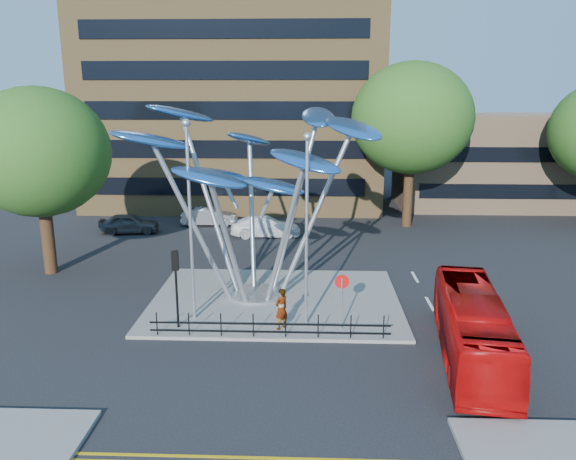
{
  "coord_description": "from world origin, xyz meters",
  "views": [
    {
      "loc": [
        0.6,
        -19.75,
        10.15
      ],
      "look_at": [
        -0.32,
        4.0,
        4.14
      ],
      "focal_mm": 35.0,
      "sensor_mm": 36.0,
      "label": 1
    }
  ],
  "objects_px": {
    "street_lamp_left": "(190,204)",
    "parked_car_mid": "(210,217)",
    "no_entry_sign_island": "(342,293)",
    "red_bus": "(472,327)",
    "parked_car_right": "(266,226)",
    "leaf_sculpture": "(253,160)",
    "parked_car_left": "(129,223)",
    "traffic_light_island": "(176,273)",
    "street_lamp_right": "(307,214)",
    "pedestrian": "(281,309)",
    "tree_right": "(412,118)",
    "tree_left": "(39,153)"
  },
  "relations": [
    {
      "from": "red_bus",
      "to": "parked_car_mid",
      "type": "height_order",
      "value": "red_bus"
    },
    {
      "from": "leaf_sculpture",
      "to": "traffic_light_island",
      "type": "xyz_separation_m",
      "value": [
        -2.93,
        -4.18,
        -4.26
      ]
    },
    {
      "from": "leaf_sculpture",
      "to": "parked_car_right",
      "type": "relative_size",
      "value": 2.59
    },
    {
      "from": "red_bus",
      "to": "traffic_light_island",
      "type": "bearing_deg",
      "value": 177.8
    },
    {
      "from": "parked_car_left",
      "to": "street_lamp_right",
      "type": "bearing_deg",
      "value": -150.07
    },
    {
      "from": "parked_car_left",
      "to": "leaf_sculpture",
      "type": "bearing_deg",
      "value": -149.0
    },
    {
      "from": "street_lamp_right",
      "to": "red_bus",
      "type": "height_order",
      "value": "street_lamp_right"
    },
    {
      "from": "pedestrian",
      "to": "street_lamp_right",
      "type": "bearing_deg",
      "value": 161.41
    },
    {
      "from": "street_lamp_right",
      "to": "no_entry_sign_island",
      "type": "relative_size",
      "value": 3.39
    },
    {
      "from": "red_bus",
      "to": "parked_car_right",
      "type": "bearing_deg",
      "value": 124.98
    },
    {
      "from": "street_lamp_left",
      "to": "no_entry_sign_island",
      "type": "xyz_separation_m",
      "value": [
        6.5,
        -0.98,
        -3.54
      ]
    },
    {
      "from": "parked_car_mid",
      "to": "parked_car_right",
      "type": "xyz_separation_m",
      "value": [
        4.5,
        -2.98,
        0.02
      ]
    },
    {
      "from": "street_lamp_right",
      "to": "parked_car_mid",
      "type": "distance_m",
      "value": 20.5
    },
    {
      "from": "leaf_sculpture",
      "to": "street_lamp_left",
      "type": "bearing_deg",
      "value": -127.4
    },
    {
      "from": "street_lamp_left",
      "to": "parked_car_mid",
      "type": "bearing_deg",
      "value": 97.79
    },
    {
      "from": "tree_right",
      "to": "parked_car_mid",
      "type": "relative_size",
      "value": 2.87
    },
    {
      "from": "leaf_sculpture",
      "to": "parked_car_mid",
      "type": "bearing_deg",
      "value": 108.22
    },
    {
      "from": "street_lamp_left",
      "to": "traffic_light_island",
      "type": "bearing_deg",
      "value": -116.57
    },
    {
      "from": "street_lamp_right",
      "to": "traffic_light_island",
      "type": "height_order",
      "value": "street_lamp_right"
    },
    {
      "from": "street_lamp_right",
      "to": "parked_car_mid",
      "type": "height_order",
      "value": "street_lamp_right"
    },
    {
      "from": "tree_left",
      "to": "no_entry_sign_island",
      "type": "distance_m",
      "value": 18.35
    },
    {
      "from": "tree_right",
      "to": "parked_car_left",
      "type": "relative_size",
      "value": 2.87
    },
    {
      "from": "street_lamp_right",
      "to": "leaf_sculpture",
      "type": "bearing_deg",
      "value": 124.91
    },
    {
      "from": "leaf_sculpture",
      "to": "pedestrian",
      "type": "xyz_separation_m",
      "value": [
        1.53,
        -4.18,
        -5.82
      ]
    },
    {
      "from": "traffic_light_island",
      "to": "parked_car_right",
      "type": "distance_m",
      "value": 16.41
    },
    {
      "from": "traffic_light_island",
      "to": "parked_car_right",
      "type": "xyz_separation_m",
      "value": [
        2.53,
        16.1,
        -1.9
      ]
    },
    {
      "from": "tree_right",
      "to": "parked_car_right",
      "type": "distance_m",
      "value": 13.22
    },
    {
      "from": "street_lamp_right",
      "to": "red_bus",
      "type": "bearing_deg",
      "value": -21.95
    },
    {
      "from": "street_lamp_right",
      "to": "traffic_light_island",
      "type": "bearing_deg",
      "value": -174.81
    },
    {
      "from": "leaf_sculpture",
      "to": "tree_left",
      "type": "bearing_deg",
      "value": 164.45
    },
    {
      "from": "street_lamp_left",
      "to": "street_lamp_right",
      "type": "relative_size",
      "value": 1.06
    },
    {
      "from": "street_lamp_left",
      "to": "pedestrian",
      "type": "xyz_separation_m",
      "value": [
        3.96,
        -1.0,
        -4.3
      ]
    },
    {
      "from": "street_lamp_right",
      "to": "pedestrian",
      "type": "height_order",
      "value": "street_lamp_right"
    },
    {
      "from": "traffic_light_island",
      "to": "red_bus",
      "type": "relative_size",
      "value": 0.37
    },
    {
      "from": "leaf_sculpture",
      "to": "red_bus",
      "type": "bearing_deg",
      "value": -34.92
    },
    {
      "from": "tree_right",
      "to": "parked_car_right",
      "type": "bearing_deg",
      "value": -162.01
    },
    {
      "from": "tree_right",
      "to": "parked_car_right",
      "type": "height_order",
      "value": "tree_right"
    },
    {
      "from": "red_bus",
      "to": "parked_car_right",
      "type": "distance_m",
      "value": 20.46
    },
    {
      "from": "street_lamp_right",
      "to": "no_entry_sign_island",
      "type": "xyz_separation_m",
      "value": [
        1.5,
        -0.48,
        -3.28
      ]
    },
    {
      "from": "parked_car_left",
      "to": "parked_car_right",
      "type": "distance_m",
      "value": 9.92
    },
    {
      "from": "leaf_sculpture",
      "to": "parked_car_left",
      "type": "xyz_separation_m",
      "value": [
        -10.31,
        12.36,
        -6.15
      ]
    },
    {
      "from": "traffic_light_island",
      "to": "parked_car_right",
      "type": "bearing_deg",
      "value": 81.07
    },
    {
      "from": "parked_car_mid",
      "to": "parked_car_left",
      "type": "bearing_deg",
      "value": 111.15
    },
    {
      "from": "pedestrian",
      "to": "parked_car_mid",
      "type": "distance_m",
      "value": 20.13
    },
    {
      "from": "tree_left",
      "to": "parked_car_left",
      "type": "bearing_deg",
      "value": 79.83
    },
    {
      "from": "no_entry_sign_island",
      "to": "parked_car_left",
      "type": "bearing_deg",
      "value": 131.03
    },
    {
      "from": "traffic_light_island",
      "to": "street_lamp_right",
      "type": "bearing_deg",
      "value": 5.19
    },
    {
      "from": "no_entry_sign_island",
      "to": "parked_car_mid",
      "type": "relative_size",
      "value": 0.58
    },
    {
      "from": "parked_car_left",
      "to": "tree_right",
      "type": "bearing_deg",
      "value": -90.57
    },
    {
      "from": "no_entry_sign_island",
      "to": "parked_car_mid",
      "type": "height_order",
      "value": "no_entry_sign_island"
    }
  ]
}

